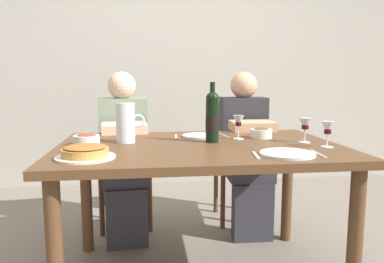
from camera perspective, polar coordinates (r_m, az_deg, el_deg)
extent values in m
cube|color=#B2ADA3|center=(3.98, -3.07, 12.27)|extent=(8.00, 0.10, 2.80)
cube|color=brown|center=(2.01, 1.10, -2.56)|extent=(1.50, 1.00, 0.04)
cylinder|color=brown|center=(1.75, -20.19, -17.86)|extent=(0.07, 0.07, 0.72)
cylinder|color=brown|center=(1.95, 23.63, -15.24)|extent=(0.07, 0.07, 0.72)
cylinder|color=brown|center=(2.52, -15.85, -9.57)|extent=(0.07, 0.07, 0.72)
cylinder|color=brown|center=(2.66, 14.33, -8.53)|extent=(0.07, 0.07, 0.72)
cylinder|color=black|center=(2.06, 3.11, 1.52)|extent=(0.07, 0.07, 0.23)
sphere|color=black|center=(2.05, 3.14, 5.07)|extent=(0.07, 0.07, 0.07)
cylinder|color=black|center=(2.05, 3.15, 6.45)|extent=(0.03, 0.03, 0.08)
cylinder|color=black|center=(2.06, 3.11, 1.20)|extent=(0.07, 0.07, 0.08)
cylinder|color=silver|center=(2.08, -10.14, 1.31)|extent=(0.10, 0.10, 0.22)
cylinder|color=silver|center=(2.09, -10.11, 0.23)|extent=(0.10, 0.10, 0.13)
torus|color=silver|center=(2.08, -8.22, 1.64)|extent=(0.07, 0.01, 0.07)
cylinder|color=white|center=(1.73, -15.96, -3.80)|extent=(0.26, 0.26, 0.01)
cylinder|color=#C18E47|center=(1.72, -15.99, -3.06)|extent=(0.21, 0.21, 0.03)
ellipsoid|color=#9E6028|center=(1.72, -16.02, -2.29)|extent=(0.19, 0.19, 0.02)
cylinder|color=silver|center=(2.06, -15.80, -1.28)|extent=(0.14, 0.14, 0.05)
ellipsoid|color=#B2382D|center=(2.06, -15.82, -0.79)|extent=(0.11, 0.11, 0.04)
cylinder|color=white|center=(2.26, 10.51, -0.30)|extent=(0.13, 0.13, 0.05)
ellipsoid|color=brown|center=(2.26, 10.53, 0.16)|extent=(0.11, 0.11, 0.04)
cylinder|color=silver|center=(2.04, 19.90, -2.22)|extent=(0.06, 0.06, 0.00)
cylinder|color=silver|center=(2.04, 19.95, -1.30)|extent=(0.01, 0.01, 0.06)
cone|color=silver|center=(2.03, 20.04, 0.52)|extent=(0.07, 0.07, 0.07)
cylinder|color=#470A14|center=(2.03, 20.01, -0.01)|extent=(0.04, 0.04, 0.02)
cylinder|color=silver|center=(2.15, 16.80, -1.58)|extent=(0.06, 0.06, 0.00)
cylinder|color=silver|center=(2.15, 16.84, -0.62)|extent=(0.01, 0.01, 0.07)
cone|color=silver|center=(2.14, 16.91, 1.13)|extent=(0.07, 0.07, 0.06)
cylinder|color=#470A14|center=(2.14, 16.89, 0.66)|extent=(0.04, 0.04, 0.02)
cylinder|color=silver|center=(2.20, 7.06, -1.11)|extent=(0.06, 0.06, 0.00)
cylinder|color=silver|center=(2.19, 7.08, -0.13)|extent=(0.01, 0.01, 0.07)
cone|color=silver|center=(2.18, 7.11, 1.63)|extent=(0.07, 0.07, 0.06)
cylinder|color=#470A14|center=(2.18, 7.10, 1.16)|extent=(0.04, 0.04, 0.02)
cylinder|color=silver|center=(1.79, 14.36, -3.30)|extent=(0.26, 0.26, 0.01)
cylinder|color=silver|center=(2.26, 1.30, -0.66)|extent=(0.22, 0.22, 0.01)
cube|color=silver|center=(1.74, 9.74, -3.59)|extent=(0.03, 0.16, 0.00)
cube|color=silver|center=(1.85, 18.70, -3.22)|extent=(0.02, 0.18, 0.00)
cube|color=silver|center=(2.29, 5.01, -0.68)|extent=(0.04, 0.18, 0.00)
cube|color=silver|center=(2.25, -2.49, -0.82)|extent=(0.03, 0.16, 0.00)
cube|color=brown|center=(2.86, -10.31, -5.19)|extent=(0.44, 0.44, 0.02)
cube|color=brown|center=(3.00, -10.55, -0.48)|extent=(0.36, 0.06, 0.40)
cylinder|color=brown|center=(2.76, -13.64, -10.86)|extent=(0.04, 0.04, 0.45)
cylinder|color=brown|center=(2.77, -6.47, -10.60)|extent=(0.04, 0.04, 0.45)
cylinder|color=brown|center=(3.08, -13.52, -8.82)|extent=(0.04, 0.04, 0.45)
cylinder|color=brown|center=(3.09, -7.14, -8.60)|extent=(0.04, 0.04, 0.45)
cube|color=gray|center=(2.77, -10.49, -0.14)|extent=(0.36, 0.23, 0.50)
sphere|color=beige|center=(2.74, -10.68, 6.91)|extent=(0.20, 0.20, 0.20)
cube|color=#33333D|center=(2.63, -10.20, -6.12)|extent=(0.34, 0.41, 0.14)
cube|color=#33333D|center=(2.57, -9.90, -12.78)|extent=(0.28, 0.15, 0.40)
cube|color=beige|center=(2.48, -10.30, 0.55)|extent=(0.31, 0.27, 0.06)
cube|color=brown|center=(2.95, 7.49, -4.71)|extent=(0.41, 0.41, 0.02)
cube|color=brown|center=(3.09, 6.82, -0.15)|extent=(0.36, 0.04, 0.40)
cylinder|color=brown|center=(2.82, 4.74, -10.24)|extent=(0.04, 0.04, 0.45)
cylinder|color=brown|center=(2.89, 11.48, -9.88)|extent=(0.04, 0.04, 0.45)
cylinder|color=brown|center=(3.14, 3.67, -8.30)|extent=(0.04, 0.04, 0.45)
cylinder|color=brown|center=(3.21, 9.74, -8.04)|extent=(0.04, 0.04, 0.45)
cube|color=#2D2D33|center=(2.86, 7.79, 0.19)|extent=(0.35, 0.21, 0.50)
sphere|color=tan|center=(2.84, 7.92, 7.01)|extent=(0.20, 0.20, 0.20)
cube|color=#33333D|center=(2.73, 8.58, -5.57)|extent=(0.32, 0.39, 0.14)
cube|color=#33333D|center=(2.67, 9.22, -11.97)|extent=(0.28, 0.13, 0.40)
cube|color=tan|center=(2.59, 9.19, 0.87)|extent=(0.30, 0.25, 0.06)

